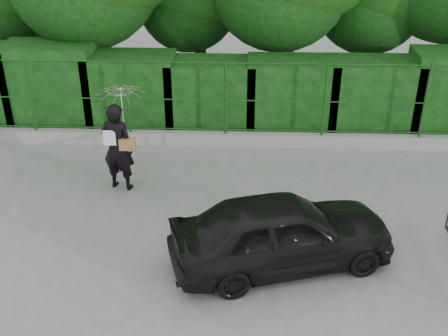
{
  "coord_description": "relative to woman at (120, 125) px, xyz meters",
  "views": [
    {
      "loc": [
        0.85,
        -7.71,
        6.03
      ],
      "look_at": [
        0.49,
        1.3,
        1.1
      ],
      "focal_mm": 45.0,
      "sensor_mm": 36.0,
      "label": 1
    }
  ],
  "objects": [
    {
      "name": "woman",
      "position": [
        0.0,
        0.0,
        0.0
      ],
      "size": [
        1.01,
        0.96,
        2.22
      ],
      "color": "black",
      "rests_on": "ground"
    },
    {
      "name": "fence",
      "position": [
        1.84,
        2.08,
        -0.23
      ],
      "size": [
        14.13,
        0.06,
        1.8
      ],
      "color": "#154813",
      "rests_on": "kerb"
    },
    {
      "name": "kerb",
      "position": [
        1.62,
        2.08,
        -1.28
      ],
      "size": [
        14.0,
        0.25,
        0.3
      ],
      "primitive_type": "cube",
      "color": "#9E9E99",
      "rests_on": "ground"
    },
    {
      "name": "ground",
      "position": [
        1.62,
        -2.42,
        -1.43
      ],
      "size": [
        80.0,
        80.0,
        0.0
      ],
      "primitive_type": "plane",
      "color": "gray"
    },
    {
      "name": "car",
      "position": [
        3.13,
        -2.44,
        -0.79
      ],
      "size": [
        4.01,
        2.5,
        1.27
      ],
      "primitive_type": "imported",
      "rotation": [
        0.0,
        0.0,
        1.86
      ],
      "color": "black",
      "rests_on": "ground"
    },
    {
      "name": "hedge",
      "position": [
        1.53,
        3.08,
        -0.45
      ],
      "size": [
        14.2,
        1.2,
        2.15
      ],
      "color": "black",
      "rests_on": "ground"
    }
  ]
}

